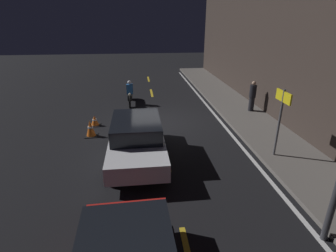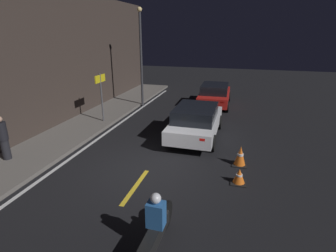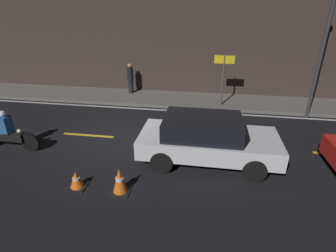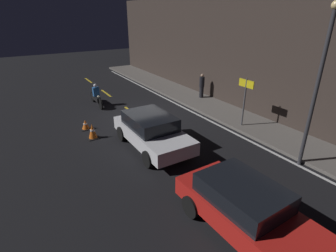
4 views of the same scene
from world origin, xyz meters
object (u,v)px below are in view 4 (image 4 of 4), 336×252
sedan_white (152,130)px  traffic_cone_mid (93,131)px  motorcycle (96,97)px  street_lamp (318,82)px  taxi_red (245,207)px  shop_sign (245,93)px  pedestrian (202,86)px  traffic_cone_near (85,125)px

sedan_white → traffic_cone_mid: sedan_white is taller
motorcycle → street_lamp: street_lamp is taller
taxi_red → traffic_cone_mid: 7.87m
street_lamp → motorcycle: bearing=-157.6°
sedan_white → street_lamp: size_ratio=0.74×
sedan_white → shop_sign: bearing=83.5°
motorcycle → street_lamp: bearing=23.3°
pedestrian → sedan_white: bearing=-55.0°
pedestrian → shop_sign: 5.01m
sedan_white → traffic_cone_near: sedan_white is taller
pedestrian → street_lamp: bearing=-12.3°
shop_sign → street_lamp: 4.03m
traffic_cone_mid → pedestrian: 8.27m
traffic_cone_mid → sedan_white: bearing=42.3°
motorcycle → street_lamp: (10.96, 4.52, 2.67)m
taxi_red → pedestrian: (-9.72, 6.21, 0.18)m
sedan_white → pedestrian: pedestrian is taller
traffic_cone_mid → street_lamp: bearing=43.6°
traffic_cone_near → pedestrian: bearing=96.0°
taxi_red → street_lamp: bearing=104.2°
traffic_cone_near → pedestrian: size_ratio=0.31×
motorcycle → pedestrian: 6.85m
traffic_cone_mid → pedestrian: size_ratio=0.45×
motorcycle → shop_sign: shop_sign is taller
motorcycle → street_lamp: size_ratio=0.41×
traffic_cone_mid → pedestrian: (-2.06, 7.98, 0.59)m
sedan_white → traffic_cone_mid: size_ratio=5.92×
traffic_cone_mid → street_lamp: size_ratio=0.12×
traffic_cone_mid → street_lamp: 9.34m
traffic_cone_near → pedestrian: pedestrian is taller
motorcycle → traffic_cone_mid: bearing=-18.7°
taxi_red → shop_sign: size_ratio=1.69×
sedan_white → shop_sign: size_ratio=1.77×
traffic_cone_near → traffic_cone_mid: 1.22m
taxi_red → shop_sign: bearing=132.8°
sedan_white → taxi_red: bearing=-1.7°
traffic_cone_mid → street_lamp: street_lamp is taller
pedestrian → shop_sign: size_ratio=0.66×
taxi_red → traffic_cone_near: (-8.88, -1.78, -0.52)m
motorcycle → traffic_cone_mid: 4.80m
motorcycle → shop_sign: bearing=36.6°
pedestrian → traffic_cone_near: bearing=-84.0°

